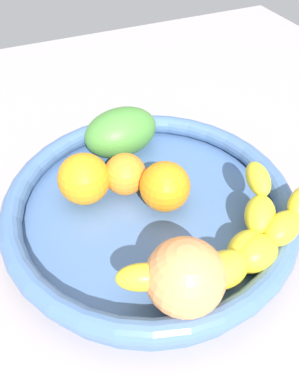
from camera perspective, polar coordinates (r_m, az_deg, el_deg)
kitchen_counter at (r=50.07cm, az=0.00°, el=-5.27°), size 120.00×120.00×3.00cm
fruit_bowl at (r=47.14cm, az=0.00°, el=-2.24°), size 36.15×36.15×4.67cm
banana_draped_left at (r=41.21cm, az=13.53°, el=-6.96°), size 13.73×19.26×6.10cm
banana_draped_right at (r=40.25cm, az=13.09°, el=-8.89°), size 7.83×26.16×5.07cm
orange_front at (r=48.10cm, az=-3.71°, el=2.73°), size 5.47×5.47×5.47cm
orange_mid_left at (r=47.26cm, az=-9.92°, el=1.98°), size 6.55×6.55×6.55cm
orange_mid_right at (r=45.78cm, az=2.38°, el=0.82°), size 6.26×6.26×6.26cm
mango_green at (r=54.26cm, az=-4.36°, el=9.06°), size 8.73×11.63×6.59cm
peach_blush at (r=36.87cm, az=5.43°, el=-12.73°), size 7.86×7.86×7.86cm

